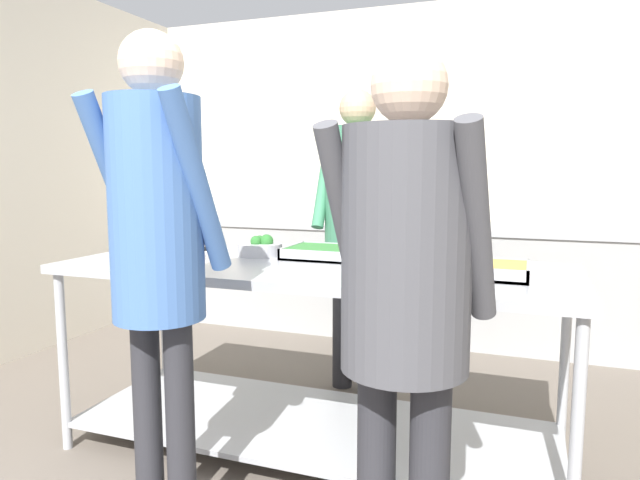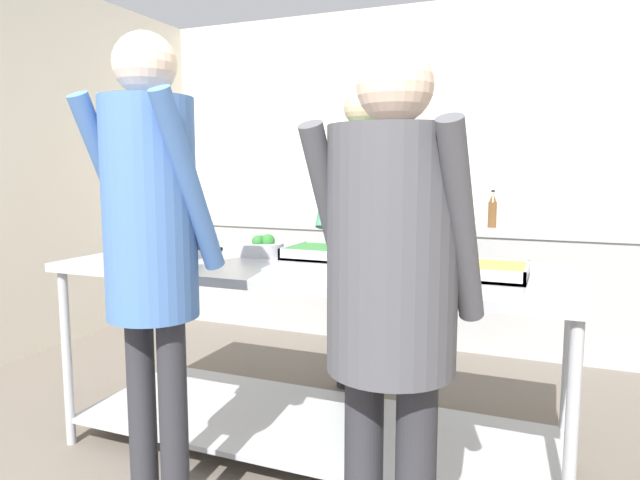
{
  "view_description": "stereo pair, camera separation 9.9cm",
  "coord_description": "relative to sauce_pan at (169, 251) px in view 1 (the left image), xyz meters",
  "views": [
    {
      "loc": [
        0.94,
        -1.01,
        1.31
      ],
      "look_at": [
        0.02,
        1.46,
        0.99
      ],
      "focal_mm": 32.0,
      "sensor_mm": 36.0,
      "label": 1
    },
    {
      "loc": [
        1.03,
        -0.98,
        1.31
      ],
      "look_at": [
        0.02,
        1.46,
        0.99
      ],
      "focal_mm": 32.0,
      "sensor_mm": 36.0,
      "label": 2
    }
  ],
  "objects": [
    {
      "name": "serving_tray_roast",
      "position": [
        1.4,
        0.07,
        -0.01
      ],
      "size": [
        0.46,
        0.3,
        0.05
      ],
      "color": "#ADAFB5",
      "rests_on": "serving_counter"
    },
    {
      "name": "serving_tray_vegetables",
      "position": [
        0.69,
        0.29,
        -0.01
      ],
      "size": [
        0.37,
        0.31,
        0.05
      ],
      "color": "#ADAFB5",
      "rests_on": "serving_counter"
    },
    {
      "name": "guest_serving_right",
      "position": [
        1.3,
        -0.72,
        0.09
      ],
      "size": [
        0.49,
        0.37,
        1.64
      ],
      "color": "#2D2D33",
      "rests_on": "ground_plane"
    },
    {
      "name": "water_bottle",
      "position": [
        1.28,
        2.14,
        0.09
      ],
      "size": [
        0.07,
        0.07,
        0.28
      ],
      "color": "brown",
      "rests_on": "back_counter"
    },
    {
      "name": "cook_behind_counter",
      "position": [
        0.67,
        0.89,
        0.17
      ],
      "size": [
        0.47,
        0.37,
        1.77
      ],
      "color": "#2D2D33",
      "rests_on": "ground_plane"
    },
    {
      "name": "guest_serving_left",
      "position": [
        0.45,
        -0.69,
        0.18
      ],
      "size": [
        0.41,
        0.34,
        1.76
      ],
      "color": "#2D2D33",
      "rests_on": "ground_plane"
    },
    {
      "name": "back_counter",
      "position": [
        0.68,
        2.14,
        -0.48
      ],
      "size": [
        4.72,
        0.65,
        0.88
      ],
      "color": "#A8A8A8",
      "rests_on": "ground_plane"
    },
    {
      "name": "plate_stack",
      "position": [
        1.02,
        -0.07,
        -0.0
      ],
      "size": [
        0.22,
        0.22,
        0.07
      ],
      "color": "white",
      "rests_on": "serving_counter"
    },
    {
      "name": "wall_rear",
      "position": [
        0.68,
        2.51,
        0.4
      ],
      "size": [
        4.88,
        0.06,
        2.65
      ],
      "color": "beige",
      "rests_on": "ground_plane"
    },
    {
      "name": "broccoli_bowl",
      "position": [
        0.37,
        0.25,
        0.0
      ],
      "size": [
        0.22,
        0.22,
        0.11
      ],
      "color": "#B2B2B7",
      "rests_on": "serving_counter"
    },
    {
      "name": "serving_counter",
      "position": [
        0.7,
        0.09,
        -0.32
      ],
      "size": [
        2.29,
        0.88,
        0.89
      ],
      "color": "#ADAFB5",
      "rests_on": "ground_plane"
    },
    {
      "name": "wall_left",
      "position": [
        -1.73,
        0.62,
        0.4
      ],
      "size": [
        0.06,
        3.9,
        2.65
      ],
      "color": "beige",
      "rests_on": "ground_plane"
    },
    {
      "name": "sauce_pan",
      "position": [
        0.0,
        0.0,
        0.0
      ],
      "size": [
        0.44,
        0.3,
        0.07
      ],
      "color": "#ADAFB5",
      "rests_on": "serving_counter"
    }
  ]
}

